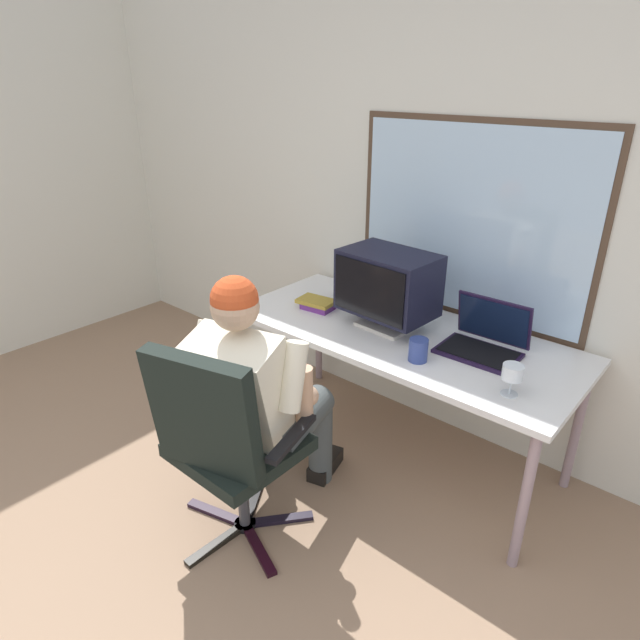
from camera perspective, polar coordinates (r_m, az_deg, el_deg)
wall_rear at (r=2.87m, az=15.85°, el=12.94°), size 5.94×0.08×2.75m
desk at (r=2.77m, az=8.40°, el=-2.30°), size 1.76×0.76×0.72m
office_chair at (r=2.27m, az=-10.11°, el=-12.06°), size 0.63×0.60×0.99m
person_seated at (r=2.39m, az=-6.51°, el=-7.48°), size 0.62×0.84×1.21m
crt_monitor at (r=2.70m, az=7.13°, el=3.79°), size 0.48×0.34×0.39m
laptop at (r=2.63m, az=16.94°, el=-1.78°), size 0.36×0.29×0.24m
wine_glass at (r=2.29m, az=19.55°, el=-5.34°), size 0.08×0.08×0.13m
desk_speaker at (r=3.11m, az=2.48°, el=3.63°), size 0.08×0.09×0.14m
book_stack at (r=2.97m, az=-0.26°, el=1.71°), size 0.21×0.16×0.05m
coffee_mug at (r=2.47m, az=10.28°, el=-3.12°), size 0.09×0.09×0.11m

